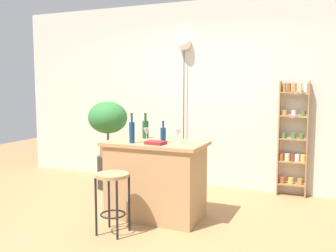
# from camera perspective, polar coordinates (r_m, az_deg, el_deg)

# --- Properties ---
(ground) EXTENTS (12.00, 12.00, 0.00)m
(ground) POSITION_cam_1_polar(r_m,az_deg,el_deg) (4.33, -3.58, -14.74)
(ground) COLOR #A37A4C
(back_wall) EXTENTS (6.40, 0.10, 2.80)m
(back_wall) POSITION_cam_1_polar(r_m,az_deg,el_deg) (5.85, 4.94, 4.79)
(back_wall) COLOR beige
(back_wall) RESTS_ON ground
(kitchen_counter) EXTENTS (1.15, 0.65, 0.89)m
(kitchen_counter) POSITION_cam_1_polar(r_m,az_deg,el_deg) (4.45, -1.87, -8.05)
(kitchen_counter) COLOR tan
(kitchen_counter) RESTS_ON ground
(bar_stool) EXTENTS (0.35, 0.35, 0.64)m
(bar_stool) POSITION_cam_1_polar(r_m,az_deg,el_deg) (4.00, -8.36, -9.32)
(bar_stool) COLOR black
(bar_stool) RESTS_ON ground
(spice_shelf) EXTENTS (0.39, 0.13, 1.60)m
(spice_shelf) POSITION_cam_1_polar(r_m,az_deg,el_deg) (5.49, 18.31, -1.86)
(spice_shelf) COLOR #9E7042
(spice_shelf) RESTS_ON ground
(plant_stool) EXTENTS (0.33, 0.33, 0.49)m
(plant_stool) POSITION_cam_1_polar(r_m,az_deg,el_deg) (5.77, -8.94, -6.88)
(plant_stool) COLOR #2D2823
(plant_stool) RESTS_ON ground
(potted_plant) EXTENTS (0.59, 0.53, 0.82)m
(potted_plant) POSITION_cam_1_polar(r_m,az_deg,el_deg) (5.65, -9.07, 0.89)
(potted_plant) COLOR #935B3D
(potted_plant) RESTS_ON plant_stool
(bottle_spirits_clear) EXTENTS (0.08, 0.08, 0.31)m
(bottle_spirits_clear) POSITION_cam_1_polar(r_m,az_deg,el_deg) (4.63, -3.41, -0.42)
(bottle_spirits_clear) COLOR #194C23
(bottle_spirits_clear) RESTS_ON kitchen_counter
(bottle_olive_oil) EXTENTS (0.06, 0.06, 0.34)m
(bottle_olive_oil) POSITION_cam_1_polar(r_m,az_deg,el_deg) (4.27, -5.46, -0.86)
(bottle_olive_oil) COLOR navy
(bottle_olive_oil) RESTS_ON kitchen_counter
(bottle_sauce_amber) EXTENTS (0.06, 0.06, 0.24)m
(bottle_sauce_amber) POSITION_cam_1_polar(r_m,az_deg,el_deg) (4.32, -0.74, -1.25)
(bottle_sauce_amber) COLOR navy
(bottle_sauce_amber) RESTS_ON kitchen_counter
(wine_glass_left) EXTENTS (0.07, 0.07, 0.16)m
(wine_glass_left) POSITION_cam_1_polar(r_m,az_deg,el_deg) (4.22, 1.53, -1.07)
(wine_glass_left) COLOR silver
(wine_glass_left) RESTS_ON kitchen_counter
(wine_glass_center) EXTENTS (0.07, 0.07, 0.16)m
(wine_glass_center) POSITION_cam_1_polar(r_m,az_deg,el_deg) (4.32, -3.26, -0.90)
(wine_glass_center) COLOR silver
(wine_glass_center) RESTS_ON kitchen_counter
(cookbook) EXTENTS (0.23, 0.17, 0.03)m
(cookbook) POSITION_cam_1_polar(r_m,az_deg,el_deg) (4.18, -1.88, -2.53)
(cookbook) COLOR maroon
(cookbook) RESTS_ON kitchen_counter
(pendant_globe_light) EXTENTS (0.21, 0.21, 2.28)m
(pendant_globe_light) POSITION_cam_1_polar(r_m,az_deg,el_deg) (5.85, 2.44, 12.02)
(pendant_globe_light) COLOR black
(pendant_globe_light) RESTS_ON ground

